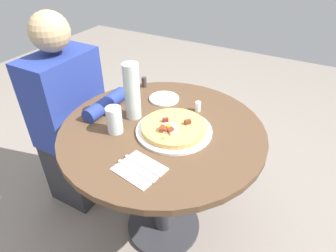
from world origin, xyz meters
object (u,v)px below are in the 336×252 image
(water_bottle, at_px, (132,92))
(salt_shaker, at_px, (198,106))
(fork, at_px, (143,166))
(bread_plate, at_px, (164,99))
(pepper_shaker, at_px, (144,82))
(pizza_plate, at_px, (174,131))
(breakfast_pizza, at_px, (174,127))
(knife, at_px, (136,171))
(dining_table, at_px, (163,156))
(water_glass, at_px, (114,120))
(person_seated, at_px, (72,127))

(water_bottle, xyz_separation_m, salt_shaker, (0.19, -0.24, -0.11))
(fork, xyz_separation_m, water_bottle, (0.27, 0.23, 0.13))
(bread_plate, xyz_separation_m, pepper_shaker, (0.07, 0.17, 0.02))
(pizza_plate, height_order, pepper_shaker, pepper_shaker)
(breakfast_pizza, bearing_deg, salt_shaker, -5.65)
(breakfast_pizza, relative_size, knife, 1.59)
(pepper_shaker, bearing_deg, dining_table, -136.04)
(pizza_plate, relative_size, water_glass, 2.78)
(fork, xyz_separation_m, water_glass, (0.13, 0.23, 0.05))
(water_bottle, bearing_deg, water_glass, 179.44)
(person_seated, xyz_separation_m, water_glass, (-0.12, -0.43, 0.25))
(person_seated, xyz_separation_m, bread_plate, (0.23, -0.47, 0.20))
(bread_plate, height_order, water_bottle, water_bottle)
(person_seated, distance_m, fork, 0.73)
(dining_table, relative_size, pepper_shaker, 16.46)
(water_glass, bearing_deg, person_seated, 74.04)
(pizza_plate, bearing_deg, water_glass, 118.24)
(knife, bearing_deg, breakfast_pizza, -80.23)
(water_bottle, bearing_deg, salt_shaker, -52.00)
(bread_plate, bearing_deg, pepper_shaker, 66.64)
(bread_plate, height_order, pepper_shaker, pepper_shaker)
(breakfast_pizza, xyz_separation_m, knife, (-0.29, 0.00, -0.02))
(person_seated, height_order, pepper_shaker, person_seated)
(water_glass, height_order, pepper_shaker, water_glass)
(person_seated, xyz_separation_m, salt_shaker, (0.21, -0.67, 0.22))
(person_seated, height_order, fork, person_seated)
(person_seated, distance_m, water_bottle, 0.54)
(fork, relative_size, knife, 1.00)
(fork, height_order, water_bottle, water_bottle)
(pizza_plate, distance_m, knife, 0.29)
(person_seated, xyz_separation_m, pepper_shaker, (0.30, -0.30, 0.22))
(salt_shaker, bearing_deg, water_bottle, 128.00)
(knife, bearing_deg, water_glass, -27.11)
(water_bottle, distance_m, pepper_shaker, 0.32)
(person_seated, xyz_separation_m, breakfast_pizza, (-0.00, -0.65, 0.22))
(water_glass, bearing_deg, knife, -127.30)
(knife, height_order, water_glass, water_glass)
(bread_plate, bearing_deg, salt_shaker, -95.15)
(dining_table, xyz_separation_m, pepper_shaker, (0.30, 0.29, 0.19))
(dining_table, bearing_deg, salt_shaker, -21.01)
(knife, relative_size, salt_shaker, 3.64)
(person_seated, distance_m, breakfast_pizza, 0.69)
(dining_table, relative_size, person_seated, 0.81)
(water_bottle, bearing_deg, person_seated, 92.29)
(water_glass, relative_size, pepper_shaker, 2.15)
(breakfast_pizza, distance_m, knife, 0.29)
(dining_table, bearing_deg, breakfast_pizza, -93.24)
(bread_plate, xyz_separation_m, salt_shaker, (-0.02, -0.20, 0.02))
(dining_table, xyz_separation_m, knife, (-0.29, -0.06, 0.17))
(dining_table, relative_size, knife, 5.10)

